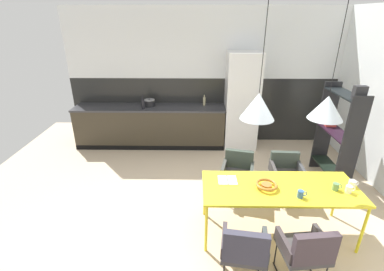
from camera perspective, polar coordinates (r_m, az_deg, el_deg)
ground_plane at (r=4.12m, az=3.75°, el=-18.70°), size 8.30×8.30×0.00m
back_wall_splashback_dark at (r=6.50m, az=2.69°, el=5.41°), size 6.09×0.12×1.48m
back_wall_panel_upper at (r=6.20m, az=2.96°, el=18.54°), size 6.09×0.12×1.48m
kitchen_counter at (r=6.34m, az=-8.56°, el=1.96°), size 3.34×0.63×0.92m
refrigerator_column at (r=6.14m, az=10.22°, el=6.97°), size 0.70×0.60×2.10m
dining_table at (r=3.81m, az=17.71°, el=-10.64°), size 2.00×0.78×0.74m
armchair_far_side at (r=4.53m, az=9.49°, el=-6.71°), size 0.57×0.57×0.76m
armchair_near_window at (r=3.37m, az=22.74°, el=-20.78°), size 0.53×0.52×0.81m
armchair_by_stool at (r=4.74m, az=18.79°, el=-6.51°), size 0.51×0.49×0.73m
armchair_facing_counter at (r=3.18m, az=10.82°, el=-21.84°), size 0.55×0.53×0.82m
fruit_bowl at (r=3.69m, az=15.16°, el=-9.83°), size 0.28×0.28×0.07m
open_book at (r=3.76m, az=7.35°, el=-9.14°), size 0.25×0.22×0.02m
mug_white_ceramic at (r=3.99m, az=29.73°, el=-9.62°), size 0.12×0.08×0.10m
mug_wide_latte at (r=4.15m, az=30.25°, el=-8.58°), size 0.13×0.09×0.09m
mug_short_terracotta at (r=3.65m, az=21.58°, el=-11.19°), size 0.12×0.07×0.09m
mug_tall_blue at (r=3.97m, az=27.63°, el=-9.35°), size 0.12×0.08×0.09m
cooking_pot at (r=6.21m, az=-8.78°, el=6.69°), size 0.24×0.24×0.17m
bottle_vinegar_dark at (r=6.20m, az=2.54°, el=7.13°), size 0.06×0.06×0.24m
bottle_wine_green at (r=6.03m, az=-10.10°, el=6.52°), size 0.07×0.07×0.29m
open_shelf_unit at (r=5.30m, az=27.89°, el=0.62°), size 0.30×0.96×1.82m
pendant_lamp_over_table_near at (r=3.18m, az=13.50°, el=5.93°), size 0.39×0.39×1.23m
pendant_lamp_over_table_far at (r=3.51m, az=26.11°, el=5.21°), size 0.39×0.39×1.25m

